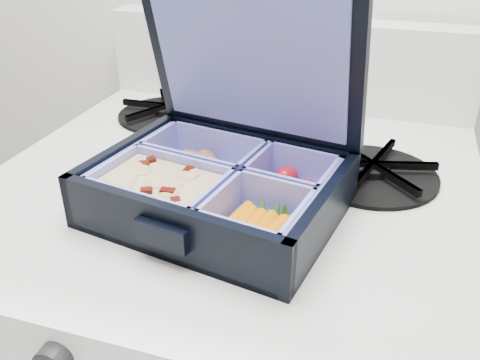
% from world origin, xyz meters
% --- Properties ---
extents(bento_box, '(0.28, 0.23, 0.06)m').
position_xyz_m(bento_box, '(0.62, 1.60, 0.90)').
color(bento_box, black).
rests_on(bento_box, stove).
extents(burner_grate, '(0.20, 0.20, 0.02)m').
position_xyz_m(burner_grate, '(0.77, 1.73, 0.88)').
color(burner_grate, black).
rests_on(burner_grate, stove).
extents(burner_grate_rear, '(0.16, 0.16, 0.02)m').
position_xyz_m(burner_grate_rear, '(0.45, 1.83, 0.88)').
color(burner_grate_rear, black).
rests_on(burner_grate_rear, stove).
extents(fork, '(0.16, 0.14, 0.01)m').
position_xyz_m(fork, '(0.69, 1.73, 0.88)').
color(fork, '#B3B3BA').
rests_on(fork, stove).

